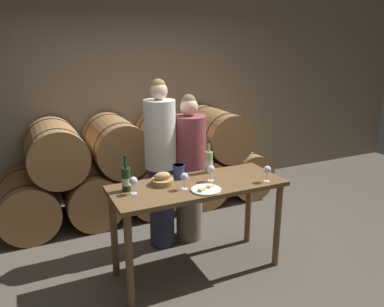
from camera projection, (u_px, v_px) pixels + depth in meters
The scene contains 15 objects.
ground_plane at pixel (197, 269), 3.62m from camera, with size 10.00×10.00×0.00m, color #564F44.
stone_wall_back at pixel (128, 82), 5.06m from camera, with size 10.00×0.12×3.20m.
barrel_stack at pixel (144, 166), 4.82m from camera, with size 3.48×0.95×1.24m.
tasting_table at pixel (198, 197), 3.41m from camera, with size 1.58×0.62×0.88m.
person_left at pixel (161, 164), 3.83m from camera, with size 0.32×0.32×1.77m.
person_right at pixel (189, 169), 3.99m from camera, with size 0.35×0.35×1.60m.
wine_bottle_red at pixel (126, 179), 3.18m from camera, with size 0.08×0.08×0.32m.
wine_bottle_white at pixel (209, 162), 3.64m from camera, with size 0.08×0.08×0.32m.
blue_crock at pixel (179, 171), 3.48m from camera, with size 0.11×0.11×0.13m.
bread_basket at pixel (162, 180), 3.34m from camera, with size 0.20×0.20×0.11m.
cheese_plate at pixel (206, 190), 3.21m from camera, with size 0.26×0.26×0.04m.
wine_glass_far_left at pixel (133, 181), 3.11m from camera, with size 0.07×0.07×0.15m.
wine_glass_left at pixel (184, 177), 3.21m from camera, with size 0.07×0.07×0.15m.
wine_glass_center at pixel (211, 169), 3.41m from camera, with size 0.07×0.07×0.15m.
wine_glass_right at pixel (267, 170), 3.39m from camera, with size 0.07×0.07×0.15m.
Camera 1 is at (-1.39, -2.83, 2.10)m, focal length 35.00 mm.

